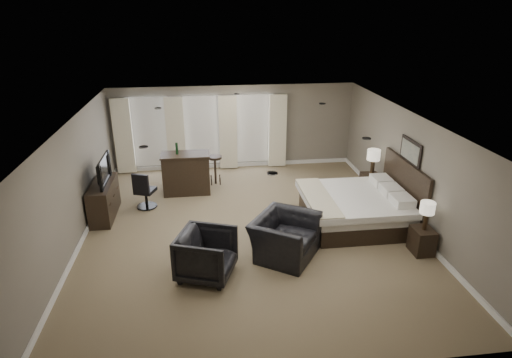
{
  "coord_description": "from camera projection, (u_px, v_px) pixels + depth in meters",
  "views": [
    {
      "loc": [
        -0.97,
        -8.7,
        4.85
      ],
      "look_at": [
        0.2,
        0.4,
        1.1
      ],
      "focal_mm": 30.0,
      "sensor_mm": 36.0,
      "label": 1
    }
  ],
  "objects": [
    {
      "name": "nightstand_near",
      "position": [
        422.0,
        241.0,
        8.94
      ],
      "size": [
        0.41,
        0.5,
        0.55
      ],
      "primitive_type": "cube",
      "color": "black",
      "rests_on": "ground"
    },
    {
      "name": "dresser",
      "position": [
        104.0,
        200.0,
        10.43
      ],
      "size": [
        0.49,
        1.51,
        0.87
      ],
      "primitive_type": "cube",
      "color": "black",
      "rests_on": "ground"
    },
    {
      "name": "lamp_near",
      "position": [
        426.0,
        216.0,
        8.72
      ],
      "size": [
        0.3,
        0.3,
        0.62
      ],
      "primitive_type": "cube",
      "color": "beige",
      "rests_on": "nightstand_near"
    },
    {
      "name": "nightstand_far",
      "position": [
        370.0,
        185.0,
        11.59
      ],
      "size": [
        0.46,
        0.56,
        0.62
      ],
      "primitive_type": "cube",
      "color": "black",
      "rests_on": "ground"
    },
    {
      "name": "lamp_far",
      "position": [
        373.0,
        162.0,
        11.34
      ],
      "size": [
        0.34,
        0.34,
        0.71
      ],
      "primitive_type": "cube",
      "color": "beige",
      "rests_on": "nightstand_far"
    },
    {
      "name": "armchair_near",
      "position": [
        285.0,
        231.0,
        8.72
      ],
      "size": [
        1.45,
        1.57,
        1.15
      ],
      "primitive_type": "imported",
      "rotation": [
        0.0,
        0.0,
        0.97
      ],
      "color": "black",
      "rests_on": "ground"
    },
    {
      "name": "bed",
      "position": [
        359.0,
        194.0,
        9.98
      ],
      "size": [
        2.35,
        2.24,
        1.49
      ],
      "primitive_type": "cube",
      "color": "silver",
      "rests_on": "ground"
    },
    {
      "name": "room",
      "position": [
        249.0,
        178.0,
        9.45
      ],
      "size": [
        7.6,
        8.6,
        2.64
      ],
      "color": "#736349",
      "rests_on": "ground"
    },
    {
      "name": "bar_stool_left",
      "position": [
        186.0,
        166.0,
        12.79
      ],
      "size": [
        0.45,
        0.45,
        0.75
      ],
      "primitive_type": "cube",
      "rotation": [
        0.0,
        0.0,
        0.32
      ],
      "color": "black",
      "rests_on": "ground"
    },
    {
      "name": "desk_chair",
      "position": [
        145.0,
        190.0,
        10.86
      ],
      "size": [
        0.65,
        0.65,
        0.99
      ],
      "primitive_type": "cube",
      "rotation": [
        0.0,
        0.0,
        2.78
      ],
      "color": "black",
      "rests_on": "ground"
    },
    {
      "name": "wall_art",
      "position": [
        410.0,
        151.0,
        9.74
      ],
      "size": [
        0.04,
        0.96,
        0.56
      ],
      "primitive_type": "cube",
      "color": "slate",
      "rests_on": "room"
    },
    {
      "name": "bar_counter",
      "position": [
        186.0,
        173.0,
        11.7
      ],
      "size": [
        1.31,
        0.68,
        1.14
      ],
      "primitive_type": "cube",
      "color": "black",
      "rests_on": "ground"
    },
    {
      "name": "window_bay",
      "position": [
        202.0,
        133.0,
        13.14
      ],
      "size": [
        5.25,
        0.2,
        2.3
      ],
      "color": "silver",
      "rests_on": "room"
    },
    {
      "name": "tv",
      "position": [
        101.0,
        180.0,
        10.24
      ],
      "size": [
        0.66,
        1.14,
        0.15
      ],
      "primitive_type": "imported",
      "rotation": [
        0.0,
        0.0,
        1.57
      ],
      "color": "black",
      "rests_on": "dresser"
    },
    {
      "name": "bar_stool_right",
      "position": [
        215.0,
        170.0,
        12.35
      ],
      "size": [
        0.47,
        0.47,
        0.84
      ],
      "primitive_type": "cube",
      "rotation": [
        0.0,
        0.0,
        0.2
      ],
      "color": "black",
      "rests_on": "ground"
    },
    {
      "name": "armchair_far",
      "position": [
        206.0,
        253.0,
        8.07
      ],
      "size": [
        1.21,
        1.25,
        1.02
      ],
      "primitive_type": "imported",
      "rotation": [
        0.0,
        0.0,
        1.22
      ],
      "color": "black",
      "rests_on": "ground"
    }
  ]
}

